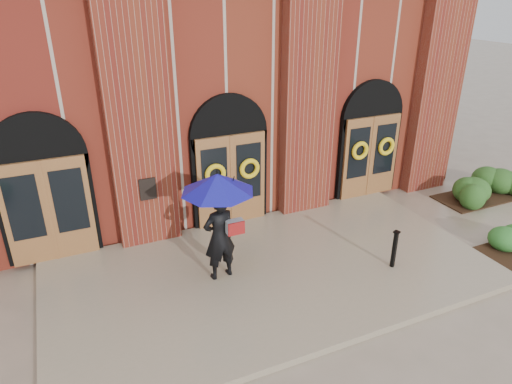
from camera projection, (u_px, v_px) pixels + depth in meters
ground at (275, 278)px, 10.47m from camera, size 90.00×90.00×0.00m
landing at (272, 272)px, 10.56m from camera, size 10.00×5.30×0.15m
church_building at (169, 66)px, 16.32m from camera, size 16.20×12.53×7.00m
man_with_umbrella at (219, 207)px, 9.59m from camera, size 1.75×1.75×2.49m
metal_post at (394, 248)px, 10.45m from camera, size 0.16×0.16×0.93m
hedge_wall_right at (485, 186)px, 14.36m from camera, size 2.86×1.14×0.73m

